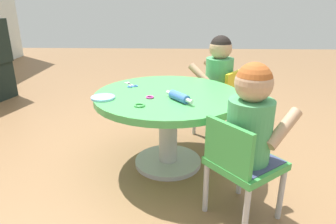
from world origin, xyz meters
TOP-DOWN VIEW (x-y plane):
  - ground_plane at (0.00, 0.00)m, footprint 10.00×10.00m
  - craft_table at (0.00, 0.00)m, footprint 0.91×0.91m
  - child_chair_left at (-0.52, -0.37)m, footprint 0.42×0.42m
  - seated_child_left at (-0.50, -0.40)m, footprint 0.42×0.44m
  - child_chair_right at (0.49, -0.41)m, footprint 0.42×0.42m
  - seated_child_right at (0.51, -0.37)m, footprint 0.42×0.44m
  - rolling_pin at (-0.15, -0.07)m, footprint 0.20×0.16m
  - craft_scissors at (0.16, 0.25)m, footprint 0.14×0.11m
  - playdough_blob_0 at (-0.12, 0.38)m, footprint 0.14×0.14m
  - cookie_cutter_0 at (-0.10, 0.10)m, footprint 0.05×0.05m
  - cookie_cutter_1 at (-0.24, 0.15)m, footprint 0.06×0.06m

SIDE VIEW (x-z plane):
  - ground_plane at x=0.00m, z-range 0.00..0.00m
  - child_chair_left at x=-0.52m, z-range 0.04..0.57m
  - child_chair_right at x=0.49m, z-range 0.04..0.57m
  - craft_table at x=0.00m, z-range 0.13..0.63m
  - craft_scissors at x=0.16m, z-range 0.49..0.50m
  - cookie_cutter_0 at x=-0.10m, z-range 0.49..0.50m
  - cookie_cutter_1 at x=-0.24m, z-range 0.49..0.50m
  - playdough_blob_0 at x=-0.12m, z-range 0.49..0.51m
  - rolling_pin at x=-0.15m, z-range 0.49..0.54m
  - seated_child_left at x=-0.50m, z-range 0.28..0.79m
  - seated_child_right at x=0.51m, z-range 0.28..0.79m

